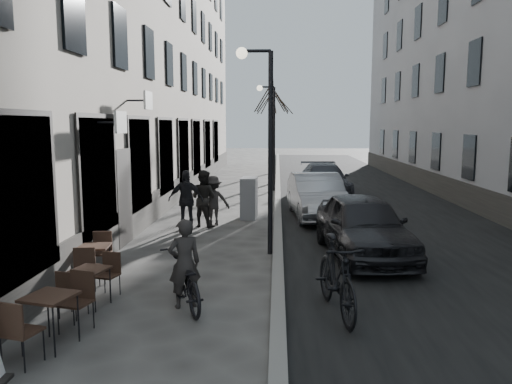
# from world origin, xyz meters

# --- Properties ---
(ground) EXTENTS (120.00, 120.00, 0.00)m
(ground) POSITION_xyz_m (0.00, 0.00, 0.00)
(ground) COLOR #3D3A37
(ground) RESTS_ON ground
(road) EXTENTS (7.30, 60.00, 0.00)m
(road) POSITION_xyz_m (3.85, 16.00, 0.00)
(road) COLOR black
(road) RESTS_ON ground
(kerb) EXTENTS (0.25, 60.00, 0.12)m
(kerb) POSITION_xyz_m (0.20, 16.00, 0.06)
(kerb) COLOR slate
(kerb) RESTS_ON ground
(building_left) EXTENTS (4.00, 35.00, 16.00)m
(building_left) POSITION_xyz_m (-6.00, 16.50, 8.00)
(building_left) COLOR gray
(building_left) RESTS_ON ground
(building_right) EXTENTS (4.00, 35.00, 16.00)m
(building_right) POSITION_xyz_m (9.50, 16.50, 8.00)
(building_right) COLOR gray
(building_right) RESTS_ON ground
(streetlamp_near) EXTENTS (0.90, 0.28, 5.09)m
(streetlamp_near) POSITION_xyz_m (-0.17, 6.00, 3.16)
(streetlamp_near) COLOR black
(streetlamp_near) RESTS_ON ground
(streetlamp_far) EXTENTS (0.90, 0.28, 5.09)m
(streetlamp_far) POSITION_xyz_m (-0.17, 18.00, 3.16)
(streetlamp_far) COLOR black
(streetlamp_far) RESTS_ON ground
(tree_near) EXTENTS (2.40, 2.40, 5.70)m
(tree_near) POSITION_xyz_m (-0.10, 21.00, 4.66)
(tree_near) COLOR black
(tree_near) RESTS_ON ground
(tree_far) EXTENTS (2.40, 2.40, 5.70)m
(tree_far) POSITION_xyz_m (-0.10, 27.00, 4.66)
(tree_far) COLOR black
(tree_far) RESTS_ON ground
(bistro_set_a) EXTENTS (0.82, 1.64, 0.94)m
(bistro_set_a) POSITION_xyz_m (-3.14, 0.55, 0.48)
(bistro_set_a) COLOR #301E15
(bistro_set_a) RESTS_ON ground
(bistro_set_b) EXTENTS (0.72, 1.46, 0.83)m
(bistro_set_b) POSITION_xyz_m (-3.16, 2.20, 0.43)
(bistro_set_b) COLOR #301E15
(bistro_set_b) RESTS_ON ground
(bistro_set_c) EXTENTS (0.68, 1.54, 0.89)m
(bistro_set_c) POSITION_xyz_m (-3.63, 3.66, 0.46)
(bistro_set_c) COLOR #301E15
(bistro_set_c) RESTS_ON ground
(utility_cabinet) EXTENTS (0.59, 0.98, 1.42)m
(utility_cabinet) POSITION_xyz_m (-0.80, 10.74, 0.71)
(utility_cabinet) COLOR slate
(utility_cabinet) RESTS_ON ground
(bicycle) EXTENTS (1.38, 1.98, 0.99)m
(bicycle) POSITION_xyz_m (-1.47, 2.24, 0.49)
(bicycle) COLOR black
(bicycle) RESTS_ON ground
(cyclist_rider) EXTENTS (0.70, 0.60, 1.61)m
(cyclist_rider) POSITION_xyz_m (-1.47, 2.24, 0.81)
(cyclist_rider) COLOR #2A2624
(cyclist_rider) RESTS_ON ground
(pedestrian_near) EXTENTS (1.10, 1.02, 1.82)m
(pedestrian_near) POSITION_xyz_m (-2.17, 9.28, 0.91)
(pedestrian_near) COLOR black
(pedestrian_near) RESTS_ON ground
(pedestrian_mid) EXTENTS (1.14, 0.80, 1.61)m
(pedestrian_mid) POSITION_xyz_m (-1.88, 9.52, 0.80)
(pedestrian_mid) COLOR #2B2826
(pedestrian_mid) RESTS_ON ground
(pedestrian_far) EXTENTS (1.11, 0.51, 1.85)m
(pedestrian_far) POSITION_xyz_m (-2.66, 8.83, 0.92)
(pedestrian_far) COLOR black
(pedestrian_far) RESTS_ON ground
(car_near) EXTENTS (2.26, 4.69, 1.55)m
(car_near) POSITION_xyz_m (2.30, 5.88, 0.77)
(car_near) COLOR black
(car_near) RESTS_ON ground
(car_mid) EXTENTS (2.02, 4.78, 1.53)m
(car_mid) POSITION_xyz_m (1.55, 10.98, 0.77)
(car_mid) COLOR #96989E
(car_mid) RESTS_ON ground
(car_far) EXTENTS (2.25, 5.07, 1.44)m
(car_far) POSITION_xyz_m (2.30, 16.29, 0.72)
(car_far) COLOR #303239
(car_far) RESTS_ON ground
(moped) EXTENTS (0.97, 2.30, 1.34)m
(moped) POSITION_xyz_m (1.20, 2.00, 0.67)
(moped) COLOR black
(moped) RESTS_ON ground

